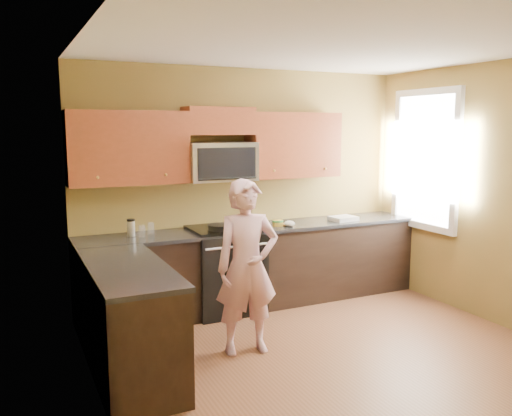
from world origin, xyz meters
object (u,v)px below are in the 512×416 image
microwave (220,181)px  butter_tub (278,226)px  stove (225,269)px  frying_pan (220,230)px  woman (247,267)px  travel_mug (131,236)px

microwave → butter_tub: (0.62, -0.19, -0.53)m
stove → frying_pan: bearing=-132.1°
microwave → frying_pan: microwave is taller
microwave → woman: bearing=-100.7°
stove → butter_tub: bearing=-6.0°
woman → microwave: bearing=87.0°
microwave → stove: bearing=-90.0°
butter_tub → stove: bearing=174.0°
stove → microwave: microwave is taller
microwave → woman: 1.41m
stove → butter_tub: butter_tub is taller
microwave → butter_tub: 0.84m
woman → frying_pan: size_ratio=3.47×
travel_mug → stove: bearing=-5.0°
stove → woman: woman is taller
butter_tub → woman: bearing=-129.5°
travel_mug → microwave: bearing=2.1°
woman → frying_pan: 1.00m
woman → travel_mug: 1.42m
microwave → frying_pan: 0.57m
butter_tub → travel_mug: bearing=174.6°
stove → woman: bearing=-101.9°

